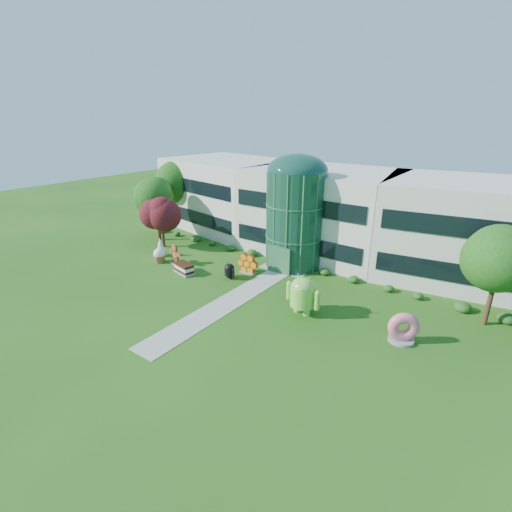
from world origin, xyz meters
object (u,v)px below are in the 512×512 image
Objects in this scene: android_black at (229,270)px; gingerbread at (175,254)px; donut at (403,327)px; android_green at (303,293)px.

gingerbread is (-7.05, -0.50, 0.24)m from android_black.
android_black is 7.07m from gingerbread.
donut reaches higher than android_black.
donut is 0.93× the size of gingerbread.
android_black is at bearing 18.25° from gingerbread.
gingerbread is (-23.70, 0.62, -0.01)m from donut.
android_green is 7.66m from donut.
android_green is 1.49× the size of gingerbread.
android_green reaches higher than gingerbread.
gingerbread reaches higher than android_black.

